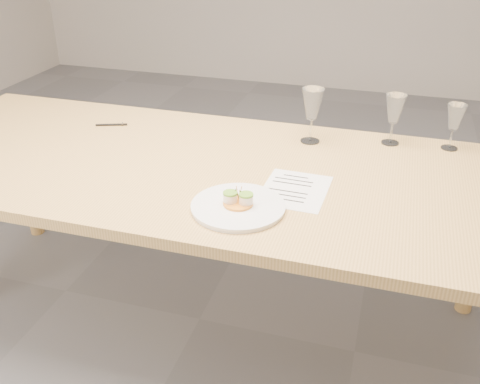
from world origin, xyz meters
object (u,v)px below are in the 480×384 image
(dinner_plate, at_px, (238,206))
(wine_glass_0, at_px, (312,105))
(dining_table, at_px, (193,179))
(recipe_sheet, at_px, (295,190))
(wine_glass_2, at_px, (455,118))
(wine_glass_1, at_px, (395,110))
(ballpoint_pen, at_px, (112,125))

(dinner_plate, height_order, wine_glass_0, wine_glass_0)
(dining_table, distance_m, dinner_plate, 0.39)
(dinner_plate, relative_size, recipe_sheet, 1.07)
(recipe_sheet, relative_size, wine_glass_2, 1.54)
(recipe_sheet, bearing_deg, wine_glass_0, 95.29)
(dinner_plate, distance_m, wine_glass_1, 0.81)
(recipe_sheet, height_order, wine_glass_2, wine_glass_2)
(dinner_plate, bearing_deg, wine_glass_2, 46.60)
(wine_glass_2, bearing_deg, wine_glass_0, -170.76)
(wine_glass_1, relative_size, wine_glass_2, 1.11)
(dinner_plate, relative_size, ballpoint_pen, 2.29)
(dining_table, bearing_deg, wine_glass_2, 24.31)
(wine_glass_2, bearing_deg, dinner_plate, -133.40)
(dinner_plate, xyz_separation_m, ballpoint_pen, (-0.73, 0.53, -0.01))
(dining_table, bearing_deg, dinner_plate, -46.57)
(dining_table, bearing_deg, ballpoint_pen, 151.84)
(dining_table, bearing_deg, wine_glass_1, 30.13)
(wine_glass_0, bearing_deg, dinner_plate, -101.10)
(dining_table, distance_m, recipe_sheet, 0.42)
(dining_table, xyz_separation_m, wine_glass_2, (0.91, 0.41, 0.19))
(dining_table, xyz_separation_m, ballpoint_pen, (-0.47, 0.25, 0.07))
(dinner_plate, bearing_deg, recipe_sheet, 50.86)
(recipe_sheet, xyz_separation_m, wine_glass_0, (-0.02, 0.43, 0.15))
(ballpoint_pen, bearing_deg, dinner_plate, -56.04)
(dinner_plate, height_order, wine_glass_1, wine_glass_1)
(recipe_sheet, xyz_separation_m, wine_glass_2, (0.51, 0.51, 0.12))
(wine_glass_1, bearing_deg, wine_glass_0, -166.51)
(dining_table, distance_m, wine_glass_2, 1.02)
(ballpoint_pen, xyz_separation_m, wine_glass_0, (0.85, 0.07, 0.15))
(dining_table, relative_size, wine_glass_2, 13.36)
(wine_glass_2, bearing_deg, wine_glass_1, -176.79)
(recipe_sheet, xyz_separation_m, wine_glass_1, (0.28, 0.50, 0.14))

